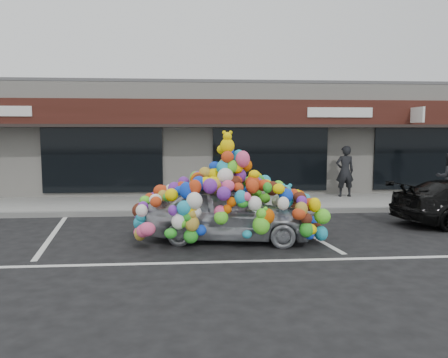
{
  "coord_description": "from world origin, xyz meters",
  "views": [
    {
      "loc": [
        0.03,
        -10.23,
        2.4
      ],
      "look_at": [
        0.97,
        1.4,
        1.17
      ],
      "focal_mm": 35.0,
      "sensor_mm": 36.0,
      "label": 1
    }
  ],
  "objects": [
    {
      "name": "ground",
      "position": [
        0.0,
        0.0,
        0.0
      ],
      "size": [
        90.0,
        90.0,
        0.0
      ],
      "primitive_type": "plane",
      "color": "black",
      "rests_on": "ground"
    },
    {
      "name": "shop_building",
      "position": [
        0.0,
        8.44,
        2.16
      ],
      "size": [
        24.0,
        7.2,
        4.31
      ],
      "color": "silver",
      "rests_on": "ground"
    },
    {
      "name": "sidewalk",
      "position": [
        0.0,
        4.0,
        0.07
      ],
      "size": [
        26.0,
        3.0,
        0.15
      ],
      "primitive_type": "cube",
      "color": "gray",
      "rests_on": "ground"
    },
    {
      "name": "kerb",
      "position": [
        0.0,
        2.5,
        0.07
      ],
      "size": [
        26.0,
        0.18,
        0.16
      ],
      "primitive_type": "cube",
      "color": "slate",
      "rests_on": "ground"
    },
    {
      "name": "parking_stripe_left",
      "position": [
        -3.2,
        0.2,
        0.0
      ],
      "size": [
        0.73,
        4.37,
        0.01
      ],
      "primitive_type": "cube",
      "rotation": [
        0.0,
        0.0,
        0.14
      ],
      "color": "silver",
      "rests_on": "ground"
    },
    {
      "name": "parking_stripe_mid",
      "position": [
        2.8,
        0.2,
        0.0
      ],
      "size": [
        0.73,
        4.37,
        0.01
      ],
      "primitive_type": "cube",
      "rotation": [
        0.0,
        0.0,
        0.14
      ],
      "color": "silver",
      "rests_on": "ground"
    },
    {
      "name": "lane_line",
      "position": [
        2.0,
        -2.3,
        0.0
      ],
      "size": [
        14.0,
        0.12,
        0.01
      ],
      "primitive_type": "cube",
      "color": "silver",
      "rests_on": "ground"
    },
    {
      "name": "toy_car",
      "position": [
        0.92,
        -0.6,
        0.79
      ],
      "size": [
        2.72,
        4.22,
        2.31
      ],
      "rotation": [
        0.0,
        0.0,
        1.4
      ],
      "color": "gray",
      "rests_on": "ground"
    },
    {
      "name": "pedestrian_a",
      "position": [
        5.56,
        4.82,
        1.06
      ],
      "size": [
        0.67,
        0.45,
        1.81
      ],
      "primitive_type": "imported",
      "rotation": [
        0.0,
        0.0,
        3.16
      ],
      "color": "black",
      "rests_on": "sidewalk"
    },
    {
      "name": "pedestrian_b",
      "position": [
        8.66,
        3.61,
        0.95
      ],
      "size": [
        0.86,
        0.72,
        1.6
      ],
      "primitive_type": "imported",
      "rotation": [
        0.0,
        0.0,
        2.99
      ],
      "color": "black",
      "rests_on": "sidewalk"
    }
  ]
}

